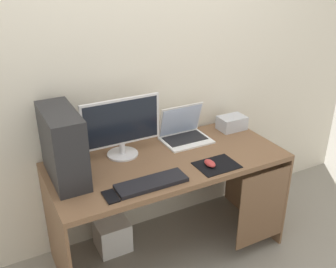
# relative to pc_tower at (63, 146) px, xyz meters

# --- Properties ---
(ground_plane) EXTENTS (8.00, 8.00, 0.00)m
(ground_plane) POSITION_rel_pc_tower_xyz_m (0.63, -0.08, -0.95)
(ground_plane) COLOR gray
(wall_back) EXTENTS (4.00, 0.05, 2.60)m
(wall_back) POSITION_rel_pc_tower_xyz_m (0.64, 0.30, 0.35)
(wall_back) COLOR beige
(wall_back) RESTS_ON ground_plane
(desk) EXTENTS (1.53, 0.69, 0.74)m
(desk) POSITION_rel_pc_tower_xyz_m (0.65, -0.09, -0.36)
(desk) COLOR brown
(desk) RESTS_ON ground_plane
(pc_tower) EXTENTS (0.18, 0.45, 0.42)m
(pc_tower) POSITION_rel_pc_tower_xyz_m (0.00, 0.00, 0.00)
(pc_tower) COLOR #232326
(pc_tower) RESTS_ON desk
(monitor) EXTENTS (0.52, 0.20, 0.39)m
(monitor) POSITION_rel_pc_tower_xyz_m (0.40, 0.10, -0.01)
(monitor) COLOR silver
(monitor) RESTS_ON desk
(laptop) EXTENTS (0.33, 0.25, 0.25)m
(laptop) POSITION_rel_pc_tower_xyz_m (0.87, 0.12, -0.16)
(laptop) COLOR white
(laptop) RESTS_ON desk
(projector) EXTENTS (0.20, 0.14, 0.10)m
(projector) POSITION_rel_pc_tower_xyz_m (1.28, 0.11, -0.16)
(projector) COLOR #B7BCC6
(projector) RESTS_ON desk
(keyboard) EXTENTS (0.42, 0.14, 0.02)m
(keyboard) POSITION_rel_pc_tower_xyz_m (0.41, -0.31, -0.20)
(keyboard) COLOR black
(keyboard) RESTS_ON desk
(mousepad) EXTENTS (0.26, 0.20, 0.00)m
(mousepad) POSITION_rel_pc_tower_xyz_m (0.87, -0.30, -0.21)
(mousepad) COLOR black
(mousepad) RESTS_ON desk
(mouse_left) EXTENTS (0.06, 0.10, 0.03)m
(mouse_left) POSITION_rel_pc_tower_xyz_m (0.82, -0.29, -0.19)
(mouse_left) COLOR #B23333
(mouse_left) RESTS_ON mousepad
(cell_phone) EXTENTS (0.07, 0.13, 0.01)m
(cell_phone) POSITION_rel_pc_tower_xyz_m (0.16, -0.32, -0.21)
(cell_phone) COLOR black
(cell_phone) RESTS_ON desk
(subwoofer) EXTENTS (0.23, 0.23, 0.23)m
(subwoofer) POSITION_rel_pc_tower_xyz_m (0.29, 0.12, -0.84)
(subwoofer) COLOR white
(subwoofer) RESTS_ON ground_plane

